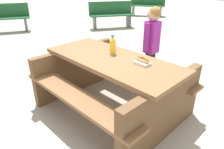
{
  "coord_description": "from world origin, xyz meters",
  "views": [
    {
      "loc": [
        1.07,
        -2.13,
        1.68
      ],
      "look_at": [
        0.0,
        0.0,
        0.52
      ],
      "focal_mm": 33.45,
      "sensor_mm": 36.0,
      "label": 1
    }
  ],
  "objects_px": {
    "soda_bottle": "(113,45)",
    "park_bench_far": "(147,5)",
    "park_bench_near": "(111,14)",
    "picnic_table": "(112,80)",
    "park_bench_mid": "(4,17)",
    "hotdog_tray": "(143,62)",
    "child_in_coat": "(152,38)"
  },
  "relations": [
    {
      "from": "picnic_table",
      "to": "park_bench_near",
      "type": "height_order",
      "value": "park_bench_near"
    },
    {
      "from": "picnic_table",
      "to": "hotdog_tray",
      "type": "relative_size",
      "value": 10.39
    },
    {
      "from": "picnic_table",
      "to": "park_bench_far",
      "type": "distance_m",
      "value": 7.37
    },
    {
      "from": "hotdog_tray",
      "to": "park_bench_mid",
      "type": "distance_m",
      "value": 5.86
    },
    {
      "from": "child_in_coat",
      "to": "park_bench_far",
      "type": "xyz_separation_m",
      "value": [
        -2.07,
        6.24,
        -0.36
      ]
    },
    {
      "from": "child_in_coat",
      "to": "park_bench_mid",
      "type": "xyz_separation_m",
      "value": [
        -5.19,
        1.42,
        -0.36
      ]
    },
    {
      "from": "hotdog_tray",
      "to": "park_bench_mid",
      "type": "bearing_deg",
      "value": 156.36
    },
    {
      "from": "hotdog_tray",
      "to": "park_bench_far",
      "type": "distance_m",
      "value": 7.51
    },
    {
      "from": "park_bench_mid",
      "to": "park_bench_far",
      "type": "bearing_deg",
      "value": 57.08
    },
    {
      "from": "soda_bottle",
      "to": "hotdog_tray",
      "type": "height_order",
      "value": "soda_bottle"
    },
    {
      "from": "child_in_coat",
      "to": "picnic_table",
      "type": "bearing_deg",
      "value": -104.02
    },
    {
      "from": "soda_bottle",
      "to": "park_bench_mid",
      "type": "height_order",
      "value": "soda_bottle"
    },
    {
      "from": "soda_bottle",
      "to": "park_bench_far",
      "type": "height_order",
      "value": "soda_bottle"
    },
    {
      "from": "picnic_table",
      "to": "park_bench_far",
      "type": "bearing_deg",
      "value": 104.45
    },
    {
      "from": "park_bench_near",
      "to": "park_bench_mid",
      "type": "xyz_separation_m",
      "value": [
        -2.75,
        -2.03,
        0.0
      ]
    },
    {
      "from": "picnic_table",
      "to": "park_bench_far",
      "type": "xyz_separation_m",
      "value": [
        -1.84,
        7.14,
        0.0
      ]
    },
    {
      "from": "hotdog_tray",
      "to": "soda_bottle",
      "type": "bearing_deg",
      "value": 159.53
    },
    {
      "from": "soda_bottle",
      "to": "child_in_coat",
      "type": "xyz_separation_m",
      "value": [
        0.29,
        0.76,
        -0.05
      ]
    },
    {
      "from": "picnic_table",
      "to": "hotdog_tray",
      "type": "xyz_separation_m",
      "value": [
        0.4,
        -0.02,
        0.34
      ]
    },
    {
      "from": "soda_bottle",
      "to": "park_bench_near",
      "type": "relative_size",
      "value": 0.17
    },
    {
      "from": "picnic_table",
      "to": "soda_bottle",
      "type": "bearing_deg",
      "value": 113.21
    },
    {
      "from": "hotdog_tray",
      "to": "child_in_coat",
      "type": "xyz_separation_m",
      "value": [
        -0.17,
        0.93,
        0.03
      ]
    },
    {
      "from": "soda_bottle",
      "to": "park_bench_near",
      "type": "xyz_separation_m",
      "value": [
        -2.15,
        4.21,
        -0.41
      ]
    },
    {
      "from": "picnic_table",
      "to": "park_bench_far",
      "type": "height_order",
      "value": "park_bench_far"
    },
    {
      "from": "hotdog_tray",
      "to": "park_bench_far",
      "type": "relative_size",
      "value": 0.13
    },
    {
      "from": "picnic_table",
      "to": "park_bench_near",
      "type": "relative_size",
      "value": 1.55
    },
    {
      "from": "child_in_coat",
      "to": "park_bench_far",
      "type": "distance_m",
      "value": 6.58
    },
    {
      "from": "soda_bottle",
      "to": "park_bench_far",
      "type": "xyz_separation_m",
      "value": [
        -1.78,
        6.99,
        -0.41
      ]
    },
    {
      "from": "picnic_table",
      "to": "park_bench_near",
      "type": "distance_m",
      "value": 4.88
    },
    {
      "from": "soda_bottle",
      "to": "picnic_table",
      "type": "bearing_deg",
      "value": -66.79
    },
    {
      "from": "park_bench_mid",
      "to": "soda_bottle",
      "type": "bearing_deg",
      "value": -23.94
    },
    {
      "from": "child_in_coat",
      "to": "park_bench_far",
      "type": "relative_size",
      "value": 0.81
    }
  ]
}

